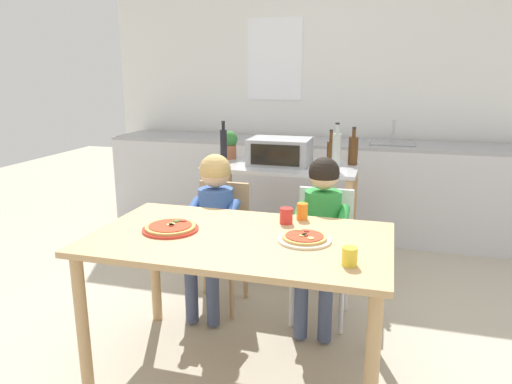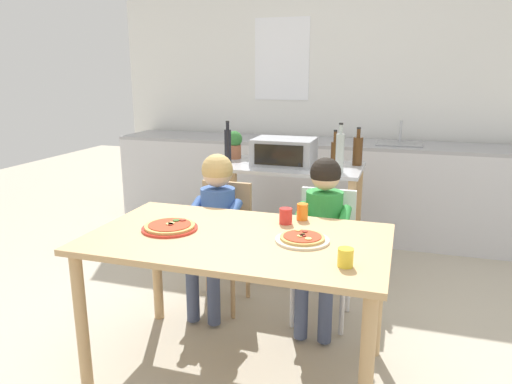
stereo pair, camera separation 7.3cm
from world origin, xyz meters
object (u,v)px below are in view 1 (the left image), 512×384
kitchen_island_cart (282,200)px  dining_chair_left (220,235)px  dining_table (239,254)px  drinking_cup_orange (302,211)px  dining_chair_right (323,245)px  child_in_blue_striped_shirt (213,213)px  bottle_tall_green_wine (224,145)px  pizza_plate_cream (304,238)px  drinking_cup_yellow (350,256)px  bottle_squat_spirits (331,153)px  pizza_plate_red_rimmed (171,228)px  potted_herb_plant (230,144)px  drinking_cup_red (286,216)px  child_in_green_shirt (321,223)px  toaster_oven (280,151)px  bottle_dark_olive_oil (336,152)px  bottle_brown_beer (353,150)px

kitchen_island_cart → dining_chair_left: (-0.28, -0.62, -0.09)m
dining_table → drinking_cup_orange: drinking_cup_orange is taller
dining_chair_right → child_in_blue_striped_shirt: size_ratio=0.80×
kitchen_island_cart → bottle_tall_green_wine: size_ratio=3.49×
pizza_plate_cream → drinking_cup_yellow: 0.34m
bottle_squat_spirits → pizza_plate_cream: bearing=-87.9°
dining_chair_right → pizza_plate_cream: dining_chair_right is taller
kitchen_island_cart → pizza_plate_cream: (0.41, -1.30, 0.19)m
kitchen_island_cart → pizza_plate_red_rimmed: 1.38m
drinking_cup_yellow → kitchen_island_cart: bearing=112.4°
pizza_plate_cream → potted_herb_plant: bearing=121.1°
child_in_blue_striped_shirt → pizza_plate_red_rimmed: (0.00, -0.60, 0.10)m
drinking_cup_orange → bottle_squat_spirits: bearing=88.6°
bottle_squat_spirits → pizza_plate_cream: size_ratio=1.06×
bottle_squat_spirits → kitchen_island_cart: bearing=-179.6°
kitchen_island_cart → bottle_squat_spirits: (0.36, 0.00, 0.38)m
bottle_squat_spirits → potted_herb_plant: bottle_squat_spirits is taller
pizza_plate_cream → drinking_cup_red: 0.28m
kitchen_island_cart → drinking_cup_yellow: bearing=-67.6°
pizza_plate_red_rimmed → pizza_plate_cream: (0.68, 0.03, -0.00)m
bottle_tall_green_wine → pizza_plate_cream: bottle_tall_green_wine is taller
dining_table → child_in_green_shirt: child_in_green_shirt is taller
toaster_oven → potted_herb_plant: (-0.44, 0.13, 0.02)m
potted_herb_plant → child_in_blue_striped_shirt: size_ratio=0.22×
bottle_dark_olive_oil → potted_herb_plant: bearing=161.4°
kitchen_island_cart → drinking_cup_yellow: (0.64, -1.54, 0.21)m
bottle_squat_spirits → dining_chair_left: bottle_squat_spirits is taller
kitchen_island_cart → toaster_oven: bearing=174.1°
dining_chair_left → dining_chair_right: (0.68, 0.01, 0.00)m
drinking_cup_red → pizza_plate_cream: bearing=-59.4°
potted_herb_plant → dining_table: potted_herb_plant is taller
kitchen_island_cart → pizza_plate_cream: kitchen_island_cart is taller
kitchen_island_cart → toaster_oven: (-0.02, 0.00, 0.38)m
drinking_cup_red → drinking_cup_orange: size_ratio=0.94×
child_in_blue_striped_shirt → bottle_tall_green_wine: bearing=103.6°
bottle_tall_green_wine → drinking_cup_orange: 1.20m
potted_herb_plant → pizza_plate_cream: bearing=-58.9°
bottle_tall_green_wine → pizza_plate_red_rimmed: bearing=-82.7°
bottle_tall_green_wine → pizza_plate_red_rimmed: (0.16, -1.27, -0.23)m
potted_herb_plant → child_in_green_shirt: (0.87, -0.87, -0.31)m
bottle_tall_green_wine → dining_chair_right: bottle_tall_green_wine is taller
bottle_brown_beer → child_in_blue_striped_shirt: (-0.78, -0.89, -0.30)m
dining_chair_left → dining_table: bearing=-62.7°
kitchen_island_cart → bottle_dark_olive_oil: bottle_dark_olive_oil is taller
kitchen_island_cart → bottle_brown_beer: bottle_brown_beer is taller
toaster_oven → child_in_green_shirt: (0.42, -0.74, -0.29)m
child_in_green_shirt → pizza_plate_red_rimmed: child_in_green_shirt is taller
child_in_green_shirt → pizza_plate_cream: bearing=-90.0°
dining_table → pizza_plate_red_rimmed: size_ratio=5.13×
dining_chair_right → bottle_tall_green_wine: bearing=147.1°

